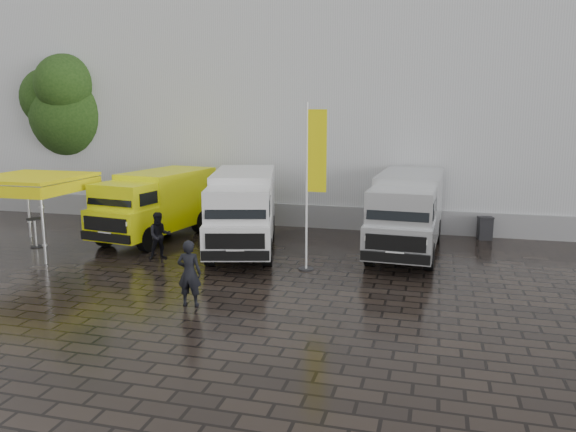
# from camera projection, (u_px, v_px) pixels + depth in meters

# --- Properties ---
(ground) EXTENTS (120.00, 120.00, 0.00)m
(ground) POSITION_uv_depth(u_px,v_px,m) (295.00, 282.00, 17.00)
(ground) COLOR black
(ground) RESTS_ON ground
(exhibition_hall) EXTENTS (44.00, 16.00, 12.00)m
(exhibition_hall) POSITION_uv_depth(u_px,v_px,m) (403.00, 93.00, 30.55)
(exhibition_hall) COLOR silver
(exhibition_hall) RESTS_ON ground
(hall_plinth) EXTENTS (44.00, 0.15, 1.00)m
(hall_plinth) POSITION_uv_depth(u_px,v_px,m) (386.00, 220.00, 23.94)
(hall_plinth) COLOR gray
(hall_plinth) RESTS_ON ground
(van_yellow) EXTENTS (3.08, 6.05, 2.67)m
(van_yellow) POSITION_uv_depth(u_px,v_px,m) (155.00, 206.00, 22.46)
(van_yellow) COLOR #EFF70D
(van_yellow) RESTS_ON ground
(van_white) EXTENTS (3.83, 6.90, 2.84)m
(van_white) POSITION_uv_depth(u_px,v_px,m) (243.00, 212.00, 20.60)
(van_white) COLOR white
(van_white) RESTS_ON ground
(van_silver) EXTENTS (2.48, 6.63, 2.83)m
(van_silver) POSITION_uv_depth(u_px,v_px,m) (407.00, 214.00, 20.21)
(van_silver) COLOR silver
(van_silver) RESTS_ON ground
(canopy_tent) EXTENTS (3.49, 3.49, 2.77)m
(canopy_tent) POSITION_uv_depth(u_px,v_px,m) (31.00, 180.00, 20.41)
(canopy_tent) COLOR silver
(canopy_tent) RESTS_ON ground
(flagpole) EXTENTS (0.88, 0.50, 5.36)m
(flagpole) POSITION_uv_depth(u_px,v_px,m) (312.00, 178.00, 17.70)
(flagpole) COLOR black
(flagpole) RESTS_ON ground
(tree) EXTENTS (4.48, 4.48, 8.04)m
(tree) POSITION_uv_depth(u_px,v_px,m) (76.00, 109.00, 28.26)
(tree) COLOR black
(tree) RESTS_ON ground
(cocktail_table) EXTENTS (0.60, 0.60, 1.11)m
(cocktail_table) POSITION_uv_depth(u_px,v_px,m) (36.00, 233.00, 21.21)
(cocktail_table) COLOR black
(cocktail_table) RESTS_ON ground
(wheelie_bin) EXTENTS (0.64, 0.64, 0.93)m
(wheelie_bin) POSITION_uv_depth(u_px,v_px,m) (485.00, 228.00, 22.48)
(wheelie_bin) COLOR black
(wheelie_bin) RESTS_ON ground
(person_front) EXTENTS (0.69, 0.49, 1.79)m
(person_front) POSITION_uv_depth(u_px,v_px,m) (189.00, 273.00, 14.80)
(person_front) COLOR black
(person_front) RESTS_ON ground
(person_tent) EXTENTS (1.02, 0.97, 1.65)m
(person_tent) POSITION_uv_depth(u_px,v_px,m) (160.00, 236.00, 19.48)
(person_tent) COLOR black
(person_tent) RESTS_ON ground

